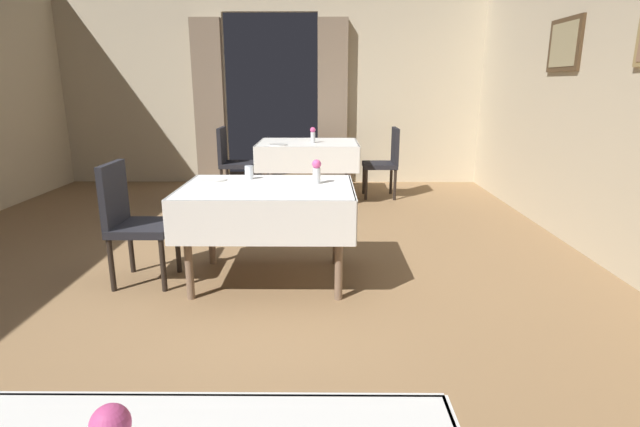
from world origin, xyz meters
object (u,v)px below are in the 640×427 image
at_px(chair_mid_left, 132,217).
at_px(glass_mid_b, 249,173).
at_px(plate_mid_c, 213,180).
at_px(flower_vase_far, 313,134).
at_px(dining_table_mid, 268,200).
at_px(chair_far_right, 386,159).
at_px(plate_far_b, 278,145).
at_px(dining_table_far, 308,150).
at_px(flower_vase_mid, 317,171).
at_px(chair_far_left, 231,159).

distance_m(chair_mid_left, glass_mid_b, 0.96).
height_order(plate_mid_c, flower_vase_far, flower_vase_far).
height_order(dining_table_mid, chair_mid_left, chair_mid_left).
bearing_deg(dining_table_mid, plate_mid_c, 154.08).
distance_m(chair_far_right, plate_far_b, 1.48).
bearing_deg(flower_vase_far, dining_table_far, 129.77).
xyz_separation_m(dining_table_mid, plate_mid_c, (-0.45, 0.22, 0.11)).
bearing_deg(plate_mid_c, chair_far_right, 57.72).
distance_m(flower_vase_mid, plate_far_b, 2.47).
bearing_deg(plate_mid_c, chair_far_left, 97.61).
relative_size(chair_mid_left, plate_far_b, 3.95).
xyz_separation_m(plate_mid_c, flower_vase_far, (0.74, 2.57, 0.10)).
xyz_separation_m(dining_table_mid, plate_far_b, (-0.15, 2.52, 0.11)).
relative_size(dining_table_mid, flower_vase_mid, 6.93).
bearing_deg(dining_table_mid, chair_far_right, 66.80).
distance_m(dining_table_mid, chair_far_right, 3.19).
xyz_separation_m(chair_far_left, flower_vase_mid, (1.19, -2.86, 0.34)).
xyz_separation_m(dining_table_far, plate_far_b, (-0.36, -0.35, 0.11)).
xyz_separation_m(dining_table_far, chair_mid_left, (-1.25, -2.90, -0.13)).
height_order(dining_table_far, flower_vase_far, flower_vase_far).
relative_size(dining_table_far, chair_far_left, 1.41).
xyz_separation_m(dining_table_mid, dining_table_far, (0.22, 2.87, 0.00)).
height_order(chair_far_right, plate_far_b, chair_far_right).
xyz_separation_m(dining_table_far, chair_far_right, (1.04, 0.06, -0.13)).
xyz_separation_m(dining_table_mid, chair_far_left, (-0.82, 2.97, -0.13)).
relative_size(dining_table_far, glass_mid_b, 12.01).
bearing_deg(dining_table_mid, flower_vase_mid, 15.79).
bearing_deg(chair_far_left, chair_mid_left, -93.99).
xyz_separation_m(chair_mid_left, plate_far_b, (0.89, 2.56, 0.24)).
height_order(chair_mid_left, chair_far_left, same).
distance_m(chair_far_left, plate_far_b, 0.85).
relative_size(flower_vase_mid, glass_mid_b, 1.71).
height_order(flower_vase_mid, flower_vase_far, flower_vase_far).
bearing_deg(plate_mid_c, dining_table_far, 75.76).
bearing_deg(chair_mid_left, chair_far_right, 52.35).
xyz_separation_m(flower_vase_mid, glass_mid_b, (-0.54, 0.17, -0.05)).
xyz_separation_m(dining_table_far, glass_mid_b, (-0.39, -2.59, 0.16)).
bearing_deg(plate_mid_c, plate_far_b, 82.34).
height_order(glass_mid_b, flower_vase_far, flower_vase_far).
bearing_deg(glass_mid_b, dining_table_mid, -57.62).
distance_m(glass_mid_b, flower_vase_far, 2.55).
bearing_deg(flower_vase_mid, chair_mid_left, -174.28).
xyz_separation_m(chair_mid_left, flower_vase_far, (1.31, 2.82, 0.34)).
distance_m(flower_vase_mid, plate_mid_c, 0.84).
bearing_deg(dining_table_mid, dining_table_far, 85.68).
distance_m(chair_far_right, flower_vase_mid, 2.98).
bearing_deg(glass_mid_b, chair_far_left, 103.49).
xyz_separation_m(dining_table_far, flower_vase_mid, (0.15, -2.76, 0.20)).
relative_size(chair_far_right, flower_vase_mid, 4.99).
bearing_deg(flower_vase_far, chair_far_left, 170.66).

